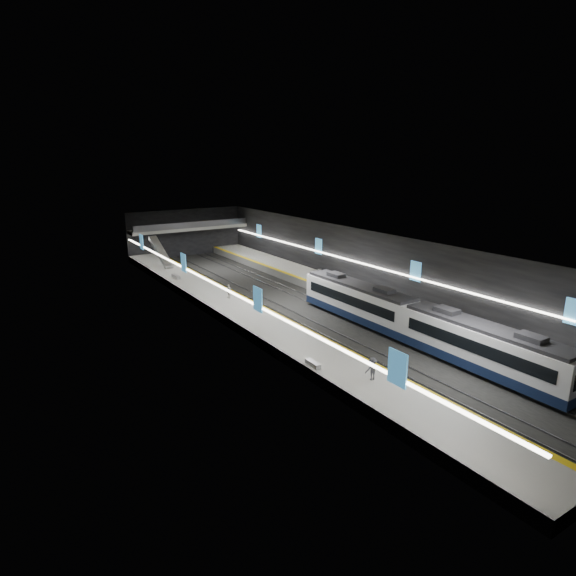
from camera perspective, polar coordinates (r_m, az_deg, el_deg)
ground at (r=55.32m, az=1.40°, el=-2.21°), size 70.00×70.00×0.00m
ceiling at (r=53.45m, az=1.45°, el=5.99°), size 20.00×70.00×0.04m
wall_left at (r=49.49m, az=-8.21°, el=0.34°), size 0.04×70.00×8.00m
wall_right at (r=60.29m, az=9.33°, el=3.00°), size 0.04×70.00×8.00m
wall_back at (r=84.98m, az=-12.02°, el=6.43°), size 20.00×0.04×8.00m
platform_left at (r=51.53m, az=-5.53°, el=-3.03°), size 5.00×70.00×1.00m
tile_surface_left at (r=51.37m, az=-5.55°, el=-2.49°), size 5.00×70.00×0.02m
tactile_strip_left at (r=52.35m, az=-3.41°, el=-2.09°), size 0.60×70.00×0.02m
platform_right at (r=59.54m, az=7.39°, el=-0.56°), size 5.00×70.00×1.00m
tile_surface_right at (r=59.40m, az=7.41°, el=-0.09°), size 5.00×70.00×0.02m
tactile_strip_right at (r=58.05m, az=5.74°, el=-0.39°), size 0.60×70.00×0.02m
rails at (r=55.30m, az=1.40°, el=-2.15°), size 6.52×70.00×0.12m
train at (r=45.62m, az=14.48°, el=-3.68°), size 2.69×30.05×3.60m
ad_posters at (r=54.94m, az=0.84°, el=2.53°), size 19.94×53.50×2.20m
cove_light_left at (r=49.62m, az=-7.99°, el=0.15°), size 0.25×68.60×0.12m
cove_light_right at (r=60.21m, az=9.18°, el=2.79°), size 0.25×68.60×0.12m
mezzanine_bridge at (r=82.91m, az=-11.54°, el=6.96°), size 20.00×3.00×1.50m
escalator at (r=74.35m, az=-14.86°, el=4.15°), size 1.20×7.50×3.92m
bench_left_near at (r=37.65m, az=2.97°, el=-8.97°), size 0.51×1.62×0.39m
bench_left_far at (r=65.69m, az=-13.15°, el=1.33°), size 0.57×1.87×0.45m
bench_right_near at (r=47.52m, az=24.01°, el=-5.06°), size 1.09×1.67×0.40m
bench_right_far at (r=66.75m, az=3.98°, el=1.91°), size 1.02×1.87×0.44m
passenger_right_a at (r=59.83m, az=5.97°, el=0.83°), size 0.51×0.64×1.56m
passenger_left_a at (r=55.31m, az=-7.05°, el=-0.39°), size 0.53×0.98×1.58m
passenger_left_b at (r=35.72m, az=9.97°, el=-9.44°), size 1.22×0.88×1.70m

